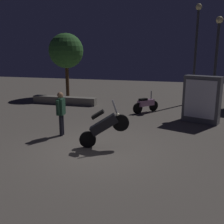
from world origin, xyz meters
name	(u,v)px	position (x,y,z in m)	size (l,w,h in m)	color
ground_plane	(98,150)	(0.00, 0.00, 0.00)	(40.00, 40.00, 0.00)	#605951
motorcycle_black_foreground	(104,126)	(0.12, 0.24, 0.74)	(1.63, 0.54, 1.63)	black
motorcycle_pink_parked_left	(146,104)	(0.74, 5.71, 0.44)	(1.16, 1.32, 1.11)	black
person_rider_beside	(61,110)	(-1.83, 1.06, 1.01)	(0.27, 0.67, 1.68)	black
streetlamp_near	(217,52)	(4.14, 7.10, 3.10)	(0.36, 0.36, 4.86)	#38383D
streetlamp_far	(196,43)	(3.17, 8.98, 3.61)	(0.36, 0.36, 5.80)	#38383D
tree_left_bg	(66,51)	(-5.39, 9.33, 3.14)	(2.38, 2.38, 4.35)	#4C331E
kiosk_billboard	(202,99)	(3.41, 4.43, 1.05)	(1.67, 1.02, 2.10)	#595960
planter_wall_low	(64,100)	(-4.35, 6.60, 0.23)	(4.00, 0.50, 0.45)	gray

